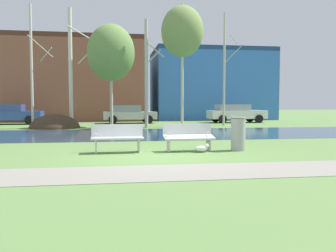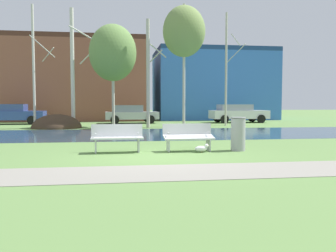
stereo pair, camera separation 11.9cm
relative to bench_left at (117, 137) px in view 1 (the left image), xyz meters
name	(u,v)px [view 1 (the left image)]	position (x,y,z in m)	size (l,w,h in m)	color
ground_plane	(136,130)	(1.13, 8.97, -0.47)	(120.00, 120.00, 0.00)	#5B7F42
paved_path_strip	(170,172)	(1.13, -3.41, -0.47)	(60.00, 1.84, 0.01)	gray
river_band	(139,134)	(1.13, 6.55, -0.47)	(80.00, 6.89, 0.01)	#284256
soil_mound	(55,128)	(-3.73, 11.48, -0.47)	(3.02, 2.89, 1.71)	#423021
bench_left	(117,137)	(0.00, 0.00, 0.00)	(1.61, 0.60, 0.87)	silver
bench_right	(188,136)	(2.25, 0.00, 0.00)	(1.61, 0.60, 0.87)	silver
trash_bin	(238,133)	(3.86, -0.13, 0.09)	(0.49, 0.49, 1.08)	#999B9E
seagull	(202,148)	(2.60, -0.42, -0.34)	(0.47, 0.18, 0.27)	white
birch_far_left	(32,66)	(-4.91, 11.15, 3.28)	(1.36, 2.50, 7.40)	beige
birch_left	(71,67)	(-2.74, 12.00, 3.36)	(1.64, 3.00, 7.47)	beige
birch_center_left	(111,53)	(-0.27, 12.19, 4.29)	(3.03, 3.03, 6.60)	#BCB7A8
birch_center	(147,73)	(1.92, 11.05, 2.96)	(1.27, 2.05, 6.73)	#BCB7A8
birch_center_right	(182,32)	(4.19, 11.16, 5.56)	(2.67, 2.67, 7.76)	beige
birch_right	(225,68)	(7.38, 12.40, 3.43)	(1.43, 2.28, 7.65)	#BCB7A8
parked_van_nearest_blue	(9,114)	(-7.71, 16.22, 0.31)	(4.54, 2.22, 1.47)	#2D4793
parked_sedan_second_silver	(129,114)	(0.98, 16.22, 0.27)	(4.08, 2.11, 1.39)	#B2B5BC
parked_hatch_third_white	(236,113)	(9.44, 15.92, 0.30)	(4.58, 2.05, 1.44)	silver
building_brick_low	(54,80)	(-5.50, 22.37, 3.19)	(16.33, 6.82, 7.33)	brown
building_blue_store	(209,85)	(9.30, 23.32, 2.87)	(11.15, 7.52, 6.69)	#3870C6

